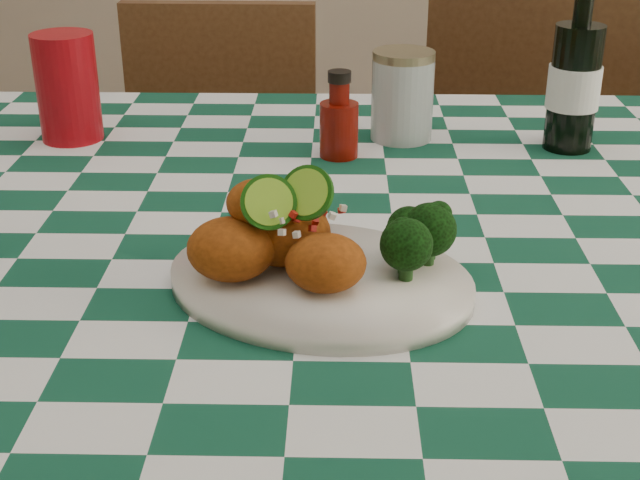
# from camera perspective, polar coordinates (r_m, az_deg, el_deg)

# --- Properties ---
(dining_table) EXTENTS (1.66, 1.06, 0.79)m
(dining_table) POSITION_cam_1_polar(r_m,az_deg,el_deg) (1.28, -0.76, -14.62)
(dining_table) COLOR #104630
(dining_table) RESTS_ON ground
(plate) EXTENTS (0.37, 0.33, 0.02)m
(plate) POSITION_cam_1_polar(r_m,az_deg,el_deg) (0.89, 0.00, -2.67)
(plate) COLOR white
(plate) RESTS_ON dining_table
(fried_chicken_pile) EXTENTS (0.16, 0.12, 0.10)m
(fried_chicken_pile) POSITION_cam_1_polar(r_m,az_deg,el_deg) (0.87, -1.76, 0.93)
(fried_chicken_pile) COLOR #9C430F
(fried_chicken_pile) RESTS_ON plate
(broccoli_side) EXTENTS (0.08, 0.08, 0.06)m
(broccoli_side) POSITION_cam_1_polar(r_m,az_deg,el_deg) (0.89, 6.13, -0.04)
(broccoli_side) COLOR black
(broccoli_side) RESTS_ON plate
(red_tumbler) EXTENTS (0.10, 0.10, 0.16)m
(red_tumbler) POSITION_cam_1_polar(r_m,az_deg,el_deg) (1.36, -15.86, 9.38)
(red_tumbler) COLOR #9E0810
(red_tumbler) RESTS_ON dining_table
(ketchup_bottle) EXTENTS (0.07, 0.07, 0.12)m
(ketchup_bottle) POSITION_cam_1_polar(r_m,az_deg,el_deg) (1.24, 1.23, 8.04)
(ketchup_bottle) COLOR #630C04
(ketchup_bottle) RESTS_ON dining_table
(mason_jar) EXTENTS (0.10, 0.10, 0.13)m
(mason_jar) POSITION_cam_1_polar(r_m,az_deg,el_deg) (1.32, 5.30, 9.19)
(mason_jar) COLOR #B2BCBA
(mason_jar) RESTS_ON dining_table
(beer_bottle) EXTENTS (0.09, 0.09, 0.25)m
(beer_bottle) POSITION_cam_1_polar(r_m,az_deg,el_deg) (1.31, 16.10, 10.80)
(beer_bottle) COLOR black
(beer_bottle) RESTS_ON dining_table
(wooden_chair_left) EXTENTS (0.41, 0.43, 0.88)m
(wooden_chair_left) POSITION_cam_1_polar(r_m,az_deg,el_deg) (1.85, -6.76, 0.26)
(wooden_chair_left) COLOR #472814
(wooden_chair_left) RESTS_ON ground
(wooden_chair_right) EXTENTS (0.61, 0.62, 0.99)m
(wooden_chair_right) POSITION_cam_1_polar(r_m,az_deg,el_deg) (1.84, 11.16, 1.72)
(wooden_chair_right) COLOR #472814
(wooden_chair_right) RESTS_ON ground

